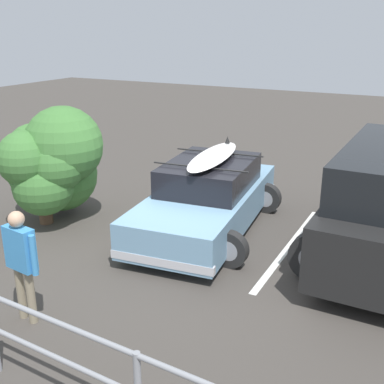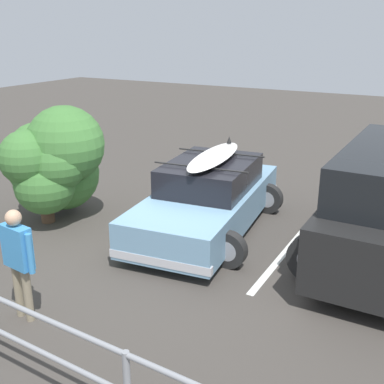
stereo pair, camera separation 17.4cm
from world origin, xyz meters
TOP-DOWN VIEW (x-y plane):
  - ground_plane at (0.00, 0.00)m, footprint 44.00×44.00m
  - parking_stripe at (-1.68, -0.64)m, footprint 0.12×3.76m
  - sedan_car at (-0.00, -0.68)m, footprint 2.67×4.45m
  - person_bystander at (0.78, 3.24)m, footprint 0.61×0.23m
  - railing_fence at (-0.70, 4.21)m, footprint 10.19×0.60m
  - bush_near_left at (2.85, 0.45)m, footprint 1.98×2.22m

SIDE VIEW (x-z plane):
  - ground_plane at x=0.00m, z-range -0.02..0.00m
  - parking_stripe at x=-1.68m, z-range 0.00..0.00m
  - sedan_car at x=0.00m, z-range -0.17..1.44m
  - railing_fence at x=-0.70m, z-range 0.18..1.23m
  - person_bystander at x=0.78m, z-range 0.16..1.73m
  - bush_near_left at x=2.85m, z-range 0.05..2.40m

